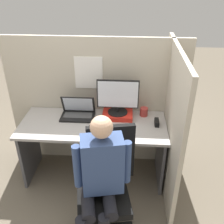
{
  "coord_description": "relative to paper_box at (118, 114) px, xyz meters",
  "views": [
    {
      "loc": [
        0.37,
        -2.05,
        2.25
      ],
      "look_at": [
        0.22,
        0.16,
        0.98
      ],
      "focal_mm": 42.0,
      "sensor_mm": 36.0,
      "label": 1
    }
  ],
  "objects": [
    {
      "name": "ground_plane",
      "position": [
        -0.26,
        -0.5,
        -0.76
      ],
      "size": [
        12.0,
        12.0,
        0.0
      ],
      "primitive_type": "plane",
      "color": "#665B4C"
    },
    {
      "name": "monitor",
      "position": [
        0.0,
        0.0,
        0.22
      ],
      "size": [
        0.46,
        0.22,
        0.39
      ],
      "color": "black",
      "rests_on": "paper_box"
    },
    {
      "name": "cubicle_panel_back",
      "position": [
        -0.26,
        0.18,
        0.04
      ],
      "size": [
        2.09,
        0.05,
        1.58
      ],
      "color": "#B7AD99",
      "rests_on": "ground"
    },
    {
      "name": "carrot_toy",
      "position": [
        -0.01,
        -0.38,
        -0.01
      ],
      "size": [
        0.04,
        0.14,
        0.04
      ],
      "color": "orange",
      "rests_on": "desk"
    },
    {
      "name": "laptop",
      "position": [
        -0.45,
        -0.03,
        0.02
      ],
      "size": [
        0.37,
        0.23,
        0.24
      ],
      "color": "black",
      "rests_on": "desk"
    },
    {
      "name": "cubicle_panel_right",
      "position": [
        0.56,
        -0.24,
        0.03
      ],
      "size": [
        0.04,
        1.28,
        1.58
      ],
      "color": "#B7AD99",
      "rests_on": "ground"
    },
    {
      "name": "paper_box",
      "position": [
        0.0,
        0.0,
        0.0
      ],
      "size": [
        0.34,
        0.25,
        0.05
      ],
      "color": "red",
      "rests_on": "desk"
    },
    {
      "name": "coffee_mug",
      "position": [
        0.3,
        0.04,
        0.02
      ],
      "size": [
        0.09,
        0.09,
        0.1
      ],
      "color": "#A3332D",
      "rests_on": "desk"
    },
    {
      "name": "mouse",
      "position": [
        -0.26,
        -0.25,
        -0.01
      ],
      "size": [
        0.07,
        0.05,
        0.04
      ],
      "color": "black",
      "rests_on": "desk"
    },
    {
      "name": "office_chair",
      "position": [
        -0.06,
        -0.8,
        -0.25
      ],
      "size": [
        0.55,
        0.59,
        1.02
      ],
      "color": "black",
      "rests_on": "ground"
    },
    {
      "name": "desk",
      "position": [
        -0.26,
        -0.17,
        -0.2
      ],
      "size": [
        1.59,
        0.65,
        0.73
      ],
      "color": "#9E9993",
      "rests_on": "ground"
    },
    {
      "name": "stapler",
      "position": [
        0.43,
        -0.14,
        -0.0
      ],
      "size": [
        0.04,
        0.12,
        0.05
      ],
      "color": "black",
      "rests_on": "desk"
    },
    {
      "name": "person",
      "position": [
        -0.09,
        -0.96,
        -0.04
      ],
      "size": [
        0.47,
        0.48,
        1.26
      ],
      "color": "black",
      "rests_on": "ground"
    }
  ]
}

